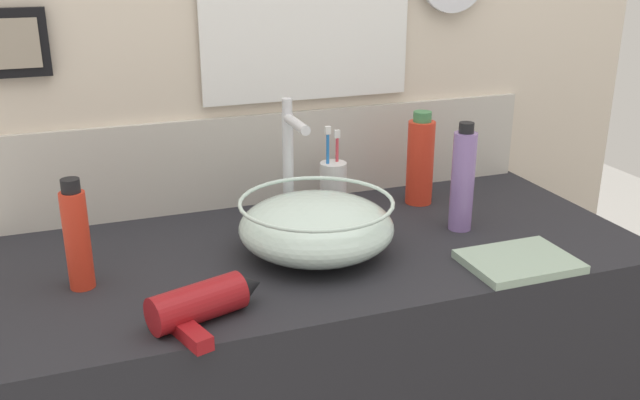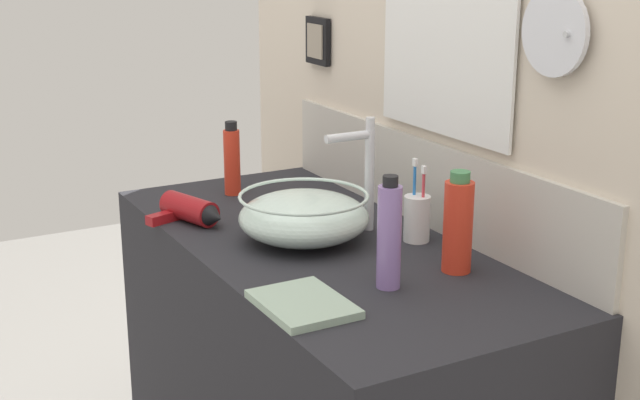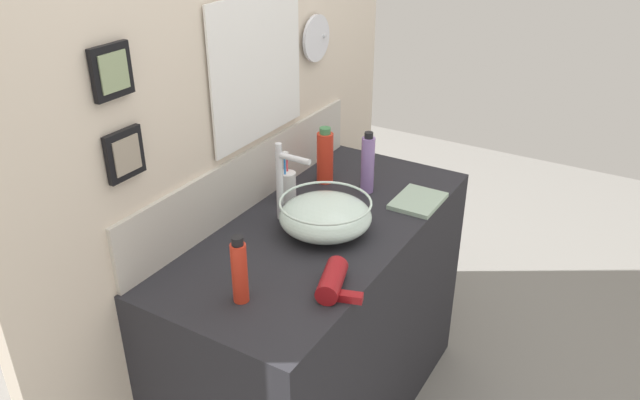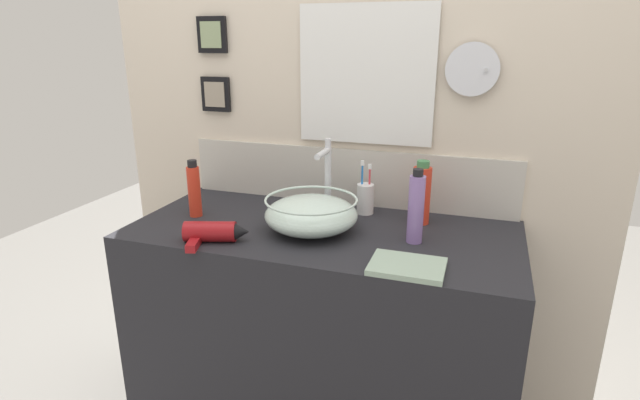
{
  "view_description": "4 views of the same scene",
  "coord_description": "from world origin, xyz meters",
  "px_view_note": "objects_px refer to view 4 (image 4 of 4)",
  "views": [
    {
      "loc": [
        -0.46,
        -1.24,
        1.46
      ],
      "look_at": [
        -0.01,
        0.0,
        0.97
      ],
      "focal_mm": 40.0,
      "sensor_mm": 36.0,
      "label": 1
    },
    {
      "loc": [
        1.71,
        -0.94,
        1.56
      ],
      "look_at": [
        -0.01,
        0.0,
        0.97
      ],
      "focal_mm": 50.0,
      "sensor_mm": 36.0,
      "label": 2
    },
    {
      "loc": [
        -1.56,
        -0.93,
        1.92
      ],
      "look_at": [
        -0.01,
        0.0,
        0.97
      ],
      "focal_mm": 35.0,
      "sensor_mm": 36.0,
      "label": 3
    },
    {
      "loc": [
        0.49,
        -1.47,
        1.48
      ],
      "look_at": [
        -0.01,
        0.0,
        0.97
      ],
      "focal_mm": 28.0,
      "sensor_mm": 36.0,
      "label": 4
    }
  ],
  "objects_px": {
    "glass_bowl_sink": "(311,214)",
    "hand_towel": "(407,266)",
    "spray_bottle": "(194,190)",
    "toothbrush_cup": "(365,198)",
    "hair_drier": "(214,232)",
    "shampoo_bottle": "(421,194)",
    "soap_dispenser": "(416,208)",
    "faucet": "(327,172)"
  },
  "relations": [
    {
      "from": "hand_towel",
      "to": "soap_dispenser",
      "type": "bearing_deg",
      "value": 93.19
    },
    {
      "from": "soap_dispenser",
      "to": "shampoo_bottle",
      "type": "xyz_separation_m",
      "value": [
        -0.01,
        0.18,
        -0.01
      ]
    },
    {
      "from": "toothbrush_cup",
      "to": "spray_bottle",
      "type": "bearing_deg",
      "value": -158.7
    },
    {
      "from": "hand_towel",
      "to": "hair_drier",
      "type": "bearing_deg",
      "value": 179.72
    },
    {
      "from": "glass_bowl_sink",
      "to": "soap_dispenser",
      "type": "bearing_deg",
      "value": 3.01
    },
    {
      "from": "faucet",
      "to": "toothbrush_cup",
      "type": "height_order",
      "value": "faucet"
    },
    {
      "from": "hair_drier",
      "to": "soap_dispenser",
      "type": "height_order",
      "value": "soap_dispenser"
    },
    {
      "from": "glass_bowl_sink",
      "to": "spray_bottle",
      "type": "height_order",
      "value": "spray_bottle"
    },
    {
      "from": "hand_towel",
      "to": "glass_bowl_sink",
      "type": "bearing_deg",
      "value": 152.03
    },
    {
      "from": "soap_dispenser",
      "to": "spray_bottle",
      "type": "height_order",
      "value": "soap_dispenser"
    },
    {
      "from": "glass_bowl_sink",
      "to": "hand_towel",
      "type": "height_order",
      "value": "glass_bowl_sink"
    },
    {
      "from": "shampoo_bottle",
      "to": "spray_bottle",
      "type": "bearing_deg",
      "value": -166.57
    },
    {
      "from": "spray_bottle",
      "to": "hand_towel",
      "type": "bearing_deg",
      "value": -13.84
    },
    {
      "from": "toothbrush_cup",
      "to": "spray_bottle",
      "type": "height_order",
      "value": "spray_bottle"
    },
    {
      "from": "hair_drier",
      "to": "hand_towel",
      "type": "relative_size",
      "value": 1.03
    },
    {
      "from": "toothbrush_cup",
      "to": "shampoo_bottle",
      "type": "height_order",
      "value": "shampoo_bottle"
    },
    {
      "from": "soap_dispenser",
      "to": "glass_bowl_sink",
      "type": "bearing_deg",
      "value": -176.99
    },
    {
      "from": "hand_towel",
      "to": "spray_bottle",
      "type": "bearing_deg",
      "value": 166.16
    },
    {
      "from": "shampoo_bottle",
      "to": "hair_drier",
      "type": "bearing_deg",
      "value": -147.34
    },
    {
      "from": "toothbrush_cup",
      "to": "soap_dispenser",
      "type": "bearing_deg",
      "value": -45.64
    },
    {
      "from": "glass_bowl_sink",
      "to": "faucet",
      "type": "relative_size",
      "value": 1.1
    },
    {
      "from": "glass_bowl_sink",
      "to": "hand_towel",
      "type": "bearing_deg",
      "value": -27.97
    },
    {
      "from": "glass_bowl_sink",
      "to": "toothbrush_cup",
      "type": "bearing_deg",
      "value": 61.65
    },
    {
      "from": "hair_drier",
      "to": "spray_bottle",
      "type": "bearing_deg",
      "value": 133.99
    },
    {
      "from": "spray_bottle",
      "to": "faucet",
      "type": "bearing_deg",
      "value": 19.08
    },
    {
      "from": "toothbrush_cup",
      "to": "hair_drier",
      "type": "bearing_deg",
      "value": -132.86
    },
    {
      "from": "shampoo_bottle",
      "to": "spray_bottle",
      "type": "relative_size",
      "value": 1.07
    },
    {
      "from": "faucet",
      "to": "hand_towel",
      "type": "relative_size",
      "value": 1.36
    },
    {
      "from": "shampoo_bottle",
      "to": "toothbrush_cup",
      "type": "bearing_deg",
      "value": 169.53
    },
    {
      "from": "faucet",
      "to": "shampoo_bottle",
      "type": "height_order",
      "value": "faucet"
    },
    {
      "from": "toothbrush_cup",
      "to": "spray_bottle",
      "type": "distance_m",
      "value": 0.61
    },
    {
      "from": "spray_bottle",
      "to": "toothbrush_cup",
      "type": "bearing_deg",
      "value": 21.3
    },
    {
      "from": "glass_bowl_sink",
      "to": "shampoo_bottle",
      "type": "bearing_deg",
      "value": 30.69
    },
    {
      "from": "hand_towel",
      "to": "toothbrush_cup",
      "type": "bearing_deg",
      "value": 117.98
    },
    {
      "from": "glass_bowl_sink",
      "to": "hand_towel",
      "type": "relative_size",
      "value": 1.49
    },
    {
      "from": "soap_dispenser",
      "to": "hand_towel",
      "type": "height_order",
      "value": "soap_dispenser"
    },
    {
      "from": "hair_drier",
      "to": "hand_towel",
      "type": "bearing_deg",
      "value": -0.28
    },
    {
      "from": "glass_bowl_sink",
      "to": "shampoo_bottle",
      "type": "distance_m",
      "value": 0.38
    },
    {
      "from": "toothbrush_cup",
      "to": "spray_bottle",
      "type": "xyz_separation_m",
      "value": [
        -0.57,
        -0.22,
        0.04
      ]
    },
    {
      "from": "faucet",
      "to": "soap_dispenser",
      "type": "relative_size",
      "value": 1.18
    },
    {
      "from": "faucet",
      "to": "hand_towel",
      "type": "bearing_deg",
      "value": -45.12
    },
    {
      "from": "faucet",
      "to": "hair_drier",
      "type": "relative_size",
      "value": 1.32
    }
  ]
}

